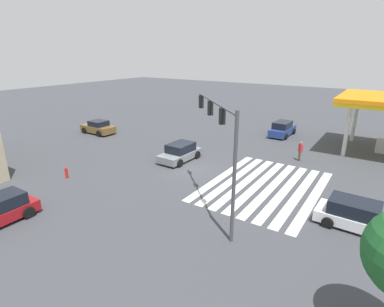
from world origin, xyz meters
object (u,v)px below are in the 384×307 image
object	(u,v)px
traffic_signal_mast	(220,133)
pedestrian	(300,150)
car_2	(282,129)
car_1	(98,127)
car_0	(357,215)
fire_hydrant	(66,173)
car_4	(180,152)

from	to	relation	value
traffic_signal_mast	pedestrian	bearing A→B (deg)	-51.88
traffic_signal_mast	car_2	bearing A→B (deg)	-37.77
traffic_signal_mast	car_1	xyz separation A→B (m)	(8.54, 20.68, -4.26)
traffic_signal_mast	car_0	world-z (taller)	traffic_signal_mast
traffic_signal_mast	fire_hydrant	xyz separation A→B (m)	(-1.56, 12.13, -4.54)
car_2	car_4	world-z (taller)	car_2
car_0	pedestrian	size ratio (longest dim) A/B	2.47
car_0	fire_hydrant	distance (m)	19.53
car_4	fire_hydrant	xyz separation A→B (m)	(-7.98, 4.80, -0.29)
traffic_signal_mast	pedestrian	xyz separation A→B (m)	(12.08, -1.46, -3.99)
traffic_signal_mast	car_1	distance (m)	22.77
car_4	car_1	bearing A→B (deg)	-97.86
fire_hydrant	car_2	bearing A→B (deg)	-24.63
car_1	car_4	bearing A→B (deg)	171.78
car_2	car_4	size ratio (longest dim) A/B	1.07
fire_hydrant	traffic_signal_mast	bearing A→B (deg)	-82.67
traffic_signal_mast	pedestrian	size ratio (longest dim) A/B	3.82
car_2	fire_hydrant	bearing A→B (deg)	156.69
car_1	fire_hydrant	size ratio (longest dim) A/B	4.91
car_2	pedestrian	world-z (taller)	pedestrian
car_2	car_4	distance (m)	13.96
car_0	car_4	distance (m)	14.57
traffic_signal_mast	car_4	size ratio (longest dim) A/B	1.57
car_0	car_1	world-z (taller)	car_1
traffic_signal_mast	car_2	world-z (taller)	traffic_signal_mast
car_1	pedestrian	xyz separation A→B (m)	(3.54, -22.14, 0.27)
car_0	car_2	size ratio (longest dim) A/B	0.95
traffic_signal_mast	fire_hydrant	bearing A→B (deg)	52.33
pedestrian	fire_hydrant	bearing A→B (deg)	0.59
car_4	fire_hydrant	bearing A→B (deg)	-29.91
car_2	car_1	bearing A→B (deg)	122.39
car_2	car_4	bearing A→B (deg)	160.97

